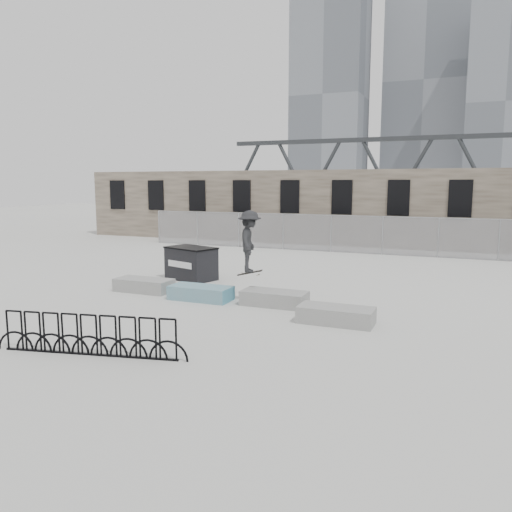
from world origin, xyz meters
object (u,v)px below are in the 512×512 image
Objects in this scene: planter_center_left at (201,292)px; skateboarder at (250,241)px; bike_rack at (89,336)px; planter_center_right at (274,298)px; planter_offset at (336,314)px; dumpster at (191,263)px; planter_far_left at (144,284)px.

skateboarder reaches higher than planter_center_left.
bike_rack is at bearing -86.99° from planter_center_left.
planter_center_right is 1.92m from skateboarder.
dumpster reaches higher than planter_offset.
dumpster is 1.06× the size of skateboarder.
planter_far_left is 0.45× the size of bike_rack.
planter_center_right is at bearing 69.42° from bike_rack.
bike_rack reaches higher than planter_center_right.
planter_center_left is at bearing -8.05° from planter_far_left.
planter_far_left is 4.28m from skateboarder.
skateboarder is at bearing 16.22° from planter_center_left.
dumpster reaches higher than bike_rack.
planter_offset is at bearing -133.61° from skateboarder.
bike_rack is 2.13× the size of skateboarder.
planter_far_left is at bearing 72.75° from skateboarder.
bike_rack is (-2.15, -5.73, 0.20)m from planter_center_right.
planter_offset is at bearing 46.02° from bike_rack.
dumpster is 4.47m from skateboarder.
skateboarder is (3.52, -2.44, 1.27)m from dumpster.
skateboarder reaches higher than planter_center_right.
skateboarder is (3.94, 0.10, 1.66)m from planter_far_left.
planter_center_left is at bearing 87.53° from skateboarder.
dumpster is 8.73m from bike_rack.
planter_center_left is 0.91× the size of dumpster.
planter_center_left is 0.45× the size of bike_rack.
dumpster is at bearing 124.76° from planter_center_left.
planter_far_left is at bearing 169.16° from planter_offset.
dumpster is at bearing 105.24° from bike_rack.
planter_center_right is (4.87, -0.14, 0.00)m from planter_far_left.
bike_rack is 6.27m from skateboarder.
planter_center_right is at bearing -12.77° from dumpster.
planter_offset is at bearing -12.28° from planter_center_left.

